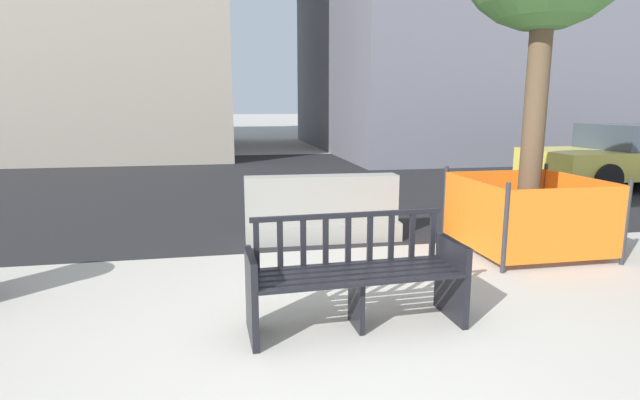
% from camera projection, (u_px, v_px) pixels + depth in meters
% --- Properties ---
extents(ground_plane, '(200.00, 200.00, 0.00)m').
position_uv_depth(ground_plane, '(348.00, 362.00, 3.42)').
color(ground_plane, '#ADA89E').
extents(street_asphalt, '(120.00, 12.00, 0.01)m').
position_uv_depth(street_asphalt, '(258.00, 180.00, 11.81)').
color(street_asphalt, black).
rests_on(street_asphalt, ground).
extents(street_bench, '(1.71, 0.60, 0.88)m').
position_uv_depth(street_bench, '(356.00, 278.00, 3.92)').
color(street_bench, black).
rests_on(street_bench, ground).
extents(jersey_barrier_centre, '(2.02, 0.75, 0.84)m').
position_uv_depth(jersey_barrier_centre, '(322.00, 213.00, 6.55)').
color(jersey_barrier_centre, gray).
rests_on(jersey_barrier_centre, ground).
extents(construction_fence, '(1.50, 1.50, 0.96)m').
position_uv_depth(construction_fence, '(527.00, 211.00, 6.00)').
color(construction_fence, '#2D2D33').
rests_on(construction_fence, ground).
extents(car_taxi_near, '(4.29, 2.10, 1.34)m').
position_uv_depth(car_taxi_near, '(629.00, 156.00, 10.68)').
color(car_taxi_near, '#DBC64C').
rests_on(car_taxi_near, ground).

